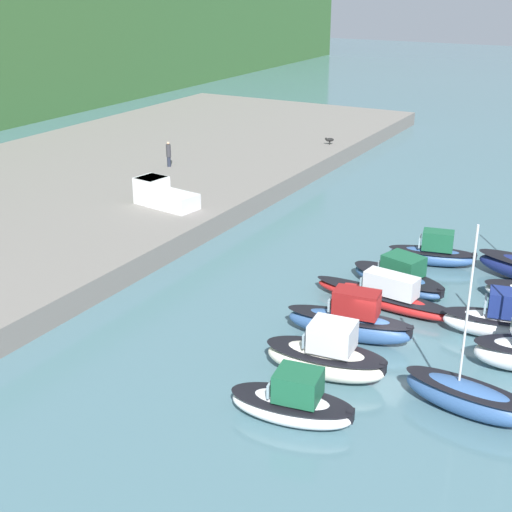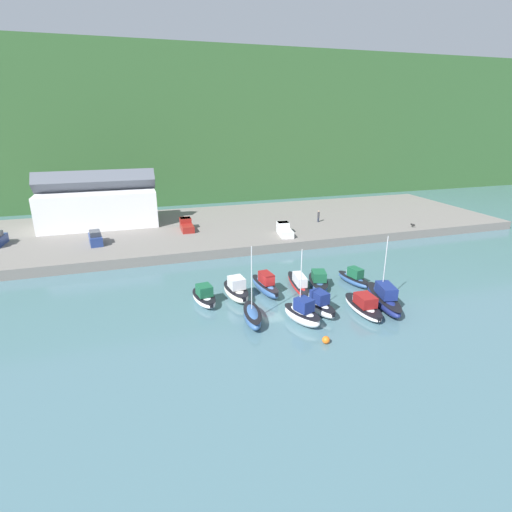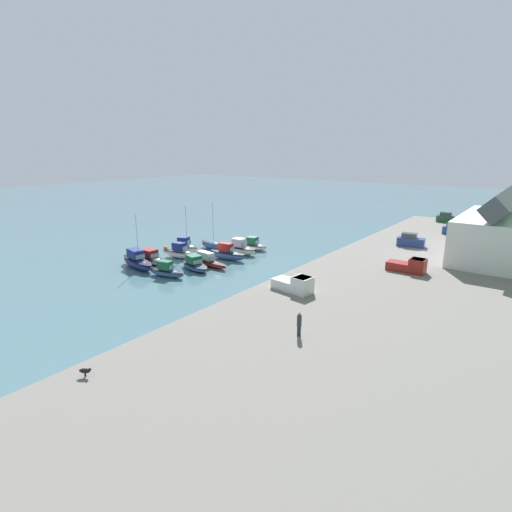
% 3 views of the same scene
% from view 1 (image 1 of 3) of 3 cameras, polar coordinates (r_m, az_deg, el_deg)
% --- Properties ---
extents(ground_plane, '(320.00, 320.00, 0.00)m').
position_cam_1_polar(ground_plane, '(35.66, 10.15, -6.90)').
color(ground_plane, '#476B75').
extents(moored_boat_0, '(2.88, 5.44, 2.28)m').
position_cam_1_polar(moored_boat_0, '(29.24, 2.97, -11.64)').
color(moored_boat_0, white).
rests_on(moored_boat_0, ground_plane).
extents(moored_boat_1, '(2.79, 5.79, 2.69)m').
position_cam_1_polar(moored_boat_1, '(32.18, 5.68, -7.99)').
color(moored_boat_1, white).
rests_on(moored_boat_1, ground_plane).
extents(moored_boat_2, '(2.44, 6.51, 2.65)m').
position_cam_1_polar(moored_boat_2, '(35.37, 7.56, -5.21)').
color(moored_boat_2, '#33568E').
rests_on(moored_boat_2, ground_plane).
extents(moored_boat_3, '(2.53, 8.41, 2.03)m').
position_cam_1_polar(moored_boat_3, '(39.00, 10.29, -3.15)').
color(moored_boat_3, red).
rests_on(moored_boat_3, ground_plane).
extents(moored_boat_4, '(3.86, 6.40, 2.11)m').
position_cam_1_polar(moored_boat_4, '(41.36, 11.37, -1.68)').
color(moored_boat_4, '#33568E').
rests_on(moored_boat_4, ground_plane).
extents(moored_boat_5, '(2.70, 5.58, 2.22)m').
position_cam_1_polar(moored_boat_5, '(45.32, 14.00, 0.26)').
color(moored_boat_5, '#33568E').
rests_on(moored_boat_5, ground_plane).
extents(moored_boat_6, '(2.46, 5.61, 8.14)m').
position_cam_1_polar(moored_boat_6, '(30.85, 16.51, -10.77)').
color(moored_boat_6, '#33568E').
rests_on(moored_boat_6, ground_plane).
extents(moored_boat_8, '(2.86, 5.91, 2.53)m').
position_cam_1_polar(moored_boat_8, '(37.25, 19.11, -4.94)').
color(moored_boat_8, white).
rests_on(moored_boat_8, ground_plane).
extents(pickup_truck_0, '(2.57, 4.95, 1.90)m').
position_cam_1_polar(pickup_truck_0, '(51.06, -7.55, 4.93)').
color(pickup_truck_0, silver).
rests_on(pickup_truck_0, quay_promenade).
extents(person_on_quay, '(0.40, 0.40, 2.14)m').
position_cam_1_polar(person_on_quay, '(61.53, -7.01, 8.12)').
color(person_on_quay, '#232838').
rests_on(person_on_quay, quay_promenade).
extents(dog_on_quay, '(0.69, 0.83, 0.68)m').
position_cam_1_polar(dog_on_quay, '(69.74, 5.89, 9.23)').
color(dog_on_quay, black).
rests_on(dog_on_quay, quay_promenade).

